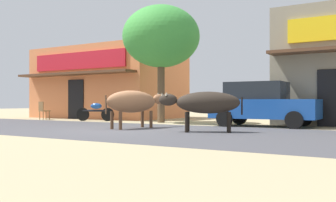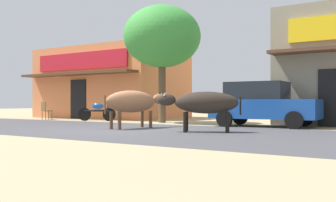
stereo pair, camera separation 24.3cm
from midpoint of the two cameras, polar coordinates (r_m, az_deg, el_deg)
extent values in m
plane|color=tan|center=(12.80, -6.63, -4.19)|extent=(80.00, 80.00, 0.00)
cube|color=#46464B|center=(12.80, -6.63, -4.18)|extent=(72.00, 6.64, 0.00)
cube|color=#E4824E|center=(23.41, -8.76, 2.51)|extent=(8.00, 4.96, 3.97)
cube|color=red|center=(21.63, -13.18, 5.68)|extent=(6.40, 0.10, 0.90)
cube|color=brown|center=(21.30, -13.93, 3.84)|extent=(7.68, 0.90, 0.12)
cube|color=black|center=(21.68, -13.48, 0.24)|extent=(1.10, 0.06, 2.10)
cube|color=black|center=(15.43, 22.35, 0.41)|extent=(1.10, 0.06, 2.10)
cylinder|color=brown|center=(17.28, -1.41, 1.30)|extent=(0.32, 0.32, 2.68)
ellipsoid|color=green|center=(17.51, -1.41, 9.31)|extent=(3.39, 3.39, 2.71)
cube|color=#1A4AA1|center=(14.88, 13.29, -1.11)|extent=(3.87, 1.75, 0.70)
cube|color=#1E2328|center=(14.97, 12.24, 1.45)|extent=(2.15, 1.56, 0.64)
cylinder|color=black|center=(15.38, 18.59, -2.38)|extent=(0.61, 0.20, 0.60)
cylinder|color=black|center=(13.80, 17.29, -2.64)|extent=(0.61, 0.20, 0.60)
cylinder|color=black|center=(16.05, 9.86, -2.30)|extent=(0.61, 0.20, 0.60)
cylinder|color=black|center=(14.55, 7.69, -2.52)|extent=(0.61, 0.20, 0.60)
cylinder|color=black|center=(18.83, -9.08, -1.95)|extent=(0.61, 0.29, 0.62)
cylinder|color=black|center=(19.30, -12.55, -1.90)|extent=(0.61, 0.29, 0.62)
cylinder|color=black|center=(19.05, -10.84, -1.38)|extent=(1.20, 0.53, 0.10)
ellipsoid|color=#1E4C99|center=(19.03, -10.70, -0.72)|extent=(0.61, 0.42, 0.28)
cylinder|color=black|center=(18.84, -9.26, -0.58)|extent=(0.06, 0.06, 0.60)
ellipsoid|color=#946240|center=(13.48, -5.74, -0.08)|extent=(1.05, 2.19, 0.75)
ellipsoid|color=#946240|center=(14.37, -1.79, 0.29)|extent=(0.39, 0.61, 0.36)
cone|color=beige|center=(14.47, -1.92, 1.00)|extent=(0.06, 0.06, 0.12)
cone|color=beige|center=(14.33, -1.36, 1.01)|extent=(0.06, 0.06, 0.12)
cylinder|color=brown|center=(14.11, -4.21, -2.60)|extent=(0.11, 0.11, 0.60)
cylinder|color=brown|center=(13.79, -2.98, -2.66)|extent=(0.11, 0.11, 0.60)
cylinder|color=brown|center=(13.24, -8.63, -2.76)|extent=(0.11, 0.11, 0.60)
cylinder|color=brown|center=(12.89, -7.42, -2.83)|extent=(0.11, 0.11, 0.60)
cylinder|color=brown|center=(12.79, -9.51, -0.52)|extent=(0.05, 0.05, 0.60)
ellipsoid|color=#2E251E|center=(11.85, 5.21, -0.22)|extent=(2.02, 1.43, 0.66)
ellipsoid|color=#2E251E|center=(11.94, -0.57, 0.17)|extent=(0.63, 0.49, 0.36)
cone|color=beige|center=(11.85, -0.87, 1.04)|extent=(0.06, 0.06, 0.12)
cone|color=beige|center=(12.05, -0.75, 1.02)|extent=(0.06, 0.06, 0.12)
cylinder|color=black|center=(11.66, 2.12, -3.09)|extent=(0.11, 0.11, 0.61)
cylinder|color=black|center=(12.14, 2.31, -2.98)|extent=(0.11, 0.11, 0.61)
cylinder|color=black|center=(11.62, 8.23, -3.10)|extent=(0.11, 0.11, 0.61)
cylinder|color=black|center=(12.10, 8.17, -2.98)|extent=(0.11, 0.11, 0.61)
cylinder|color=black|center=(11.86, 10.05, -0.71)|extent=(0.05, 0.05, 0.53)
cube|color=brown|center=(21.15, -17.71, -1.37)|extent=(0.52, 0.52, 0.05)
cube|color=brown|center=(21.06, -18.19, -0.69)|extent=(0.44, 0.13, 0.44)
cylinder|color=brown|center=(21.40, -17.52, -1.98)|extent=(0.04, 0.04, 0.43)
cylinder|color=brown|center=(21.09, -17.06, -2.01)|extent=(0.04, 0.04, 0.43)
cylinder|color=brown|center=(21.23, -18.35, -2.00)|extent=(0.04, 0.04, 0.43)
cylinder|color=brown|center=(20.92, -17.91, -2.03)|extent=(0.04, 0.04, 0.43)
camera|label=1|loc=(0.12, -90.47, 0.00)|focal=42.19mm
camera|label=2|loc=(0.12, 89.53, 0.00)|focal=42.19mm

